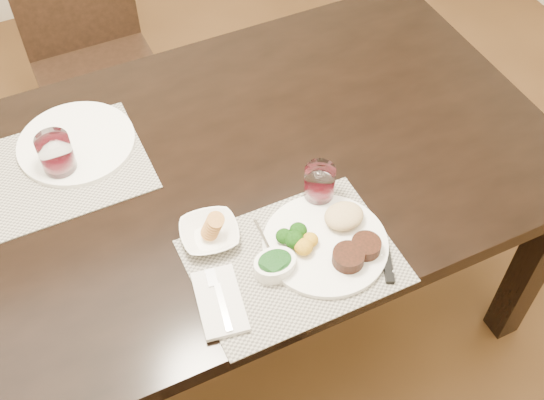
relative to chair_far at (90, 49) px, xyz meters
name	(u,v)px	position (x,y,z in m)	size (l,w,h in m)	color
ground_plane	(199,329)	(0.00, -0.93, -0.50)	(4.50, 4.50, 0.00)	#3F2814
dining_table	(177,204)	(0.00, -0.93, 0.16)	(2.00, 1.00, 0.75)	black
chair_far	(90,49)	(0.00, 0.00, 0.00)	(0.42, 0.42, 0.90)	black
placemat_near	(294,261)	(0.17, -1.27, 0.25)	(0.46, 0.34, 0.00)	gray
placemat_far	(54,171)	(-0.26, -0.77, 0.25)	(0.46, 0.34, 0.00)	gray
dinner_plate	(331,240)	(0.26, -1.27, 0.27)	(0.29, 0.29, 0.05)	white
napkin_fork	(220,301)	(-0.03, -1.30, 0.26)	(0.12, 0.18, 0.02)	silver
steak_knife	(381,257)	(0.35, -1.35, 0.26)	(0.07, 0.22, 0.01)	white
cracker_bowl	(209,233)	(0.02, -1.13, 0.27)	(0.15, 0.15, 0.06)	white
sauce_ramekin	(275,265)	(0.11, -1.28, 0.27)	(0.10, 0.15, 0.08)	white
wine_glass_near	(319,185)	(0.30, -1.13, 0.30)	(0.07, 0.07, 0.10)	silver
far_plate	(76,143)	(-0.18, -0.70, 0.26)	(0.30, 0.30, 0.01)	white
wine_glass_far	(57,157)	(-0.24, -0.78, 0.30)	(0.08, 0.08, 0.11)	silver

